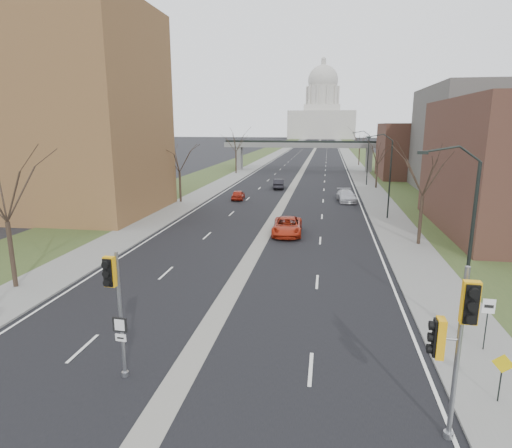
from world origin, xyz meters
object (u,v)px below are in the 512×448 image
(signal_pole_right, at_px, (455,332))
(speed_limit_sign, at_px, (487,315))
(car_left_far, at_px, (279,184))
(car_right_near, at_px, (287,226))
(car_left_near, at_px, (238,195))
(signal_pole_median, at_px, (115,294))
(car_right_mid, at_px, (346,196))
(warning_sign, at_px, (502,371))

(signal_pole_right, bearing_deg, speed_limit_sign, 64.22)
(speed_limit_sign, xyz_separation_m, car_left_far, (-14.35, 47.71, -0.97))
(speed_limit_sign, height_order, car_right_near, speed_limit_sign)
(signal_pole_right, height_order, car_left_near, signal_pole_right)
(speed_limit_sign, bearing_deg, car_left_far, 110.81)
(signal_pole_median, relative_size, car_right_near, 0.92)
(speed_limit_sign, distance_m, car_left_far, 49.83)
(signal_pole_median, height_order, car_right_near, signal_pole_median)
(speed_limit_sign, bearing_deg, signal_pole_median, -158.45)
(signal_pole_right, bearing_deg, car_right_mid, 93.35)
(car_right_near, bearing_deg, signal_pole_right, -76.62)
(speed_limit_sign, distance_m, car_left_near, 41.09)
(car_right_mid, bearing_deg, car_left_far, 127.26)
(car_left_near, height_order, car_right_mid, car_right_mid)
(car_left_far, bearing_deg, signal_pole_median, 84.56)
(signal_pole_median, xyz_separation_m, speed_limit_sign, (14.54, 4.58, -1.81))
(warning_sign, xyz_separation_m, car_left_far, (-13.61, 51.47, -0.56))
(signal_pole_median, distance_m, warning_sign, 14.01)
(signal_pole_right, xyz_separation_m, car_left_near, (-15.40, 42.69, -3.08))
(car_left_near, relative_size, car_right_mid, 0.73)
(signal_pole_right, bearing_deg, signal_pole_median, 174.44)
(speed_limit_sign, xyz_separation_m, car_right_near, (-10.35, 19.14, -0.96))
(warning_sign, xyz_separation_m, car_right_mid, (-3.68, 41.12, -0.56))
(warning_sign, distance_m, car_right_near, 24.84)
(car_left_far, bearing_deg, signal_pole_right, 96.57)
(car_left_near, relative_size, car_left_far, 0.83)
(signal_pole_right, relative_size, speed_limit_sign, 2.43)
(car_right_near, xyz_separation_m, car_right_mid, (5.92, 18.22, -0.01))
(signal_pole_right, bearing_deg, warning_sign, 45.18)
(car_left_near, height_order, car_right_near, car_right_near)
(warning_sign, relative_size, car_right_mid, 0.35)
(signal_pole_median, height_order, car_left_near, signal_pole_median)
(warning_sign, distance_m, car_right_mid, 41.28)
(signal_pole_median, relative_size, car_left_near, 1.34)
(signal_pole_right, distance_m, car_right_near, 26.35)
(signal_pole_right, bearing_deg, car_left_near, 111.47)
(speed_limit_sign, bearing_deg, car_right_mid, 100.83)
(warning_sign, xyz_separation_m, car_left_near, (-17.78, 40.42, -0.67))
(car_left_near, distance_m, car_right_mid, 14.12)
(car_right_mid, bearing_deg, signal_pole_right, -94.80)
(signal_pole_median, relative_size, car_left_far, 1.11)
(speed_limit_sign, bearing_deg, signal_pole_right, -113.35)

